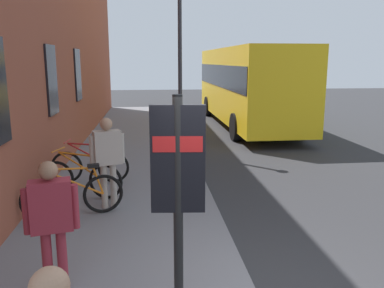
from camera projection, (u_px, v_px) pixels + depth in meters
ground at (235, 169)px, 10.67m from camera, size 60.00×60.00×0.00m
sidewalk_pavement at (134, 153)px, 12.32m from camera, size 24.00×3.50×0.12m
bicycle_far_end at (74, 196)px, 7.04m from camera, size 0.62×1.72×0.97m
bicycle_leaning_wall at (82, 178)px, 8.07m from camera, size 0.70×1.70×0.97m
bicycle_end_of_row at (90, 166)px, 9.03m from camera, size 0.48×1.77×0.97m
transit_info_sign at (178, 174)px, 4.03m from camera, size 0.13×0.55×2.40m
city_bus at (246, 82)px, 17.50m from camera, size 10.51×2.69×3.35m
pedestrian_near_bus at (107, 153)px, 7.38m from camera, size 0.39×0.62×1.70m
pedestrian_crossing_street at (51, 215)px, 4.58m from camera, size 0.33×0.61×1.62m
street_lamp at (180, 51)px, 11.96m from camera, size 0.28×0.28×5.02m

